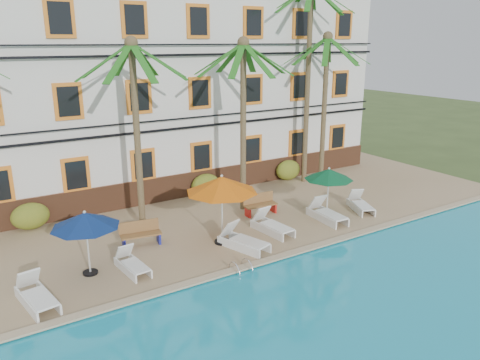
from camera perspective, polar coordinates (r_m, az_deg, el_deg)
ground at (r=17.36m, az=1.82°, el=-9.40°), size 100.00×100.00×0.00m
pool_deck at (r=21.29m, az=-5.74°, el=-4.05°), size 30.00×12.00×0.25m
pool_coping at (r=16.57m, az=3.59°, el=-9.67°), size 30.00×0.35×0.06m
hotel_building at (r=24.60m, az=-11.42°, el=11.09°), size 25.40×6.44×10.22m
palm_b at (r=18.45m, az=-12.64°, el=8.45°), size 4.26×4.26×7.54m
palm_c at (r=20.25m, az=0.40°, el=9.54°), size 4.26×4.26×7.54m
palm_d at (r=24.69m, az=8.37°, el=14.15°), size 4.26×4.26×10.19m
palm_e at (r=24.58m, az=10.35°, el=10.89°), size 4.26×4.26×7.81m
shrub_left at (r=20.78m, az=-24.20°, el=-4.04°), size 1.50×0.90×1.10m
shrub_mid at (r=23.08m, az=-4.21°, el=-0.59°), size 1.50×0.90×1.10m
shrub_right at (r=25.77m, az=5.89°, el=1.21°), size 1.50×0.90×1.10m
umbrella_blue at (r=15.71m, az=-18.35°, el=-4.69°), size 2.20×2.20×2.21m
umbrella_red at (r=17.11m, az=-2.24°, el=-0.60°), size 2.70×2.70×2.69m
umbrella_green at (r=20.54m, az=10.77°, el=0.66°), size 2.13×2.13×2.14m
lounger_a at (r=15.11m, az=-23.57°, el=-12.77°), size 0.99×2.04×0.92m
lounger_b at (r=16.16m, az=-13.04°, el=-9.91°), size 0.76×1.75×0.80m
lounger_c at (r=17.35m, az=0.35°, el=-7.36°), size 1.30×2.13×0.95m
lounger_d at (r=18.78m, az=3.87°, el=-5.50°), size 0.89×2.03×0.93m
lounger_e at (r=20.29m, az=10.50°, el=-3.99°), size 0.87×2.08×0.96m
lounger_f at (r=21.81m, az=14.46°, el=-2.87°), size 1.32×1.94×0.87m
bench_left at (r=17.95m, az=-12.01°, el=-6.35°), size 1.56×0.71×0.93m
bench_right at (r=20.63m, az=2.44°, el=-2.91°), size 1.53×0.58×0.93m
pool_ladder at (r=15.89m, az=0.10°, el=-10.98°), size 0.54×0.74×0.74m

